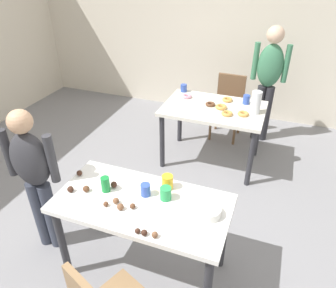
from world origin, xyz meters
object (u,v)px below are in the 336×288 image
object	(u,v)px
chair_far_table	(228,103)
mixing_bowl	(209,212)
dining_table_far	(213,115)
pitcher_far	(256,103)
soda_can	(105,184)
person_adult_far	(269,76)
dining_table_near	(142,212)
person_girl_near	(34,173)

from	to	relation	value
chair_far_table	mixing_bowl	bearing A→B (deg)	-82.47
chair_far_table	dining_table_far	bearing A→B (deg)	-93.65
chair_far_table	pitcher_far	distance (m)	0.94
soda_can	person_adult_far	bearing A→B (deg)	69.89
dining_table_far	chair_far_table	size ratio (longest dim) A/B	1.34
mixing_bowl	dining_table_near	bearing A→B (deg)	-175.61
dining_table_far	person_adult_far	world-z (taller)	person_adult_far
chair_far_table	soda_can	world-z (taller)	soda_can
dining_table_near	pitcher_far	size ratio (longest dim) A/B	4.99
pitcher_far	chair_far_table	bearing A→B (deg)	119.05
soda_can	pitcher_far	size ratio (longest dim) A/B	0.47
mixing_bowl	pitcher_far	size ratio (longest dim) A/B	0.67
mixing_bowl	soda_can	world-z (taller)	soda_can
person_adult_far	soda_can	size ratio (longest dim) A/B	12.73
person_girl_near	soda_can	distance (m)	0.62
chair_far_table	person_girl_near	bearing A→B (deg)	-112.85
dining_table_far	person_girl_near	bearing A→B (deg)	-119.62
dining_table_far	chair_far_table	bearing A→B (deg)	86.35
mixing_bowl	person_girl_near	bearing A→B (deg)	-176.77
person_adult_far	person_girl_near	bearing A→B (deg)	-120.72
dining_table_near	dining_table_far	world-z (taller)	same
chair_far_table	soda_can	bearing A→B (deg)	-100.50
dining_table_near	dining_table_far	bearing A→B (deg)	86.40
person_girl_near	pitcher_far	distance (m)	2.36
person_adult_far	pitcher_far	size ratio (longest dim) A/B	6.03
dining_table_near	chair_far_table	xyz separation A→B (m)	(0.16, 2.53, -0.15)
dining_table_far	person_adult_far	bearing A→B (deg)	56.86
dining_table_near	pitcher_far	bearing A→B (deg)	72.11
dining_table_near	dining_table_far	xyz separation A→B (m)	(0.11, 1.78, 0.01)
mixing_bowl	pitcher_far	distance (m)	1.75
dining_table_far	person_girl_near	world-z (taller)	person_girl_near
person_girl_near	pitcher_far	world-z (taller)	person_girl_near
chair_far_table	person_girl_near	xyz separation A→B (m)	(-1.08, -2.57, 0.30)
dining_table_near	mixing_bowl	bearing A→B (deg)	4.39
dining_table_near	chair_far_table	distance (m)	2.54
chair_far_table	person_girl_near	size ratio (longest dim) A/B	0.64
person_girl_near	pitcher_far	bearing A→B (deg)	50.57
person_adult_far	chair_far_table	bearing A→B (deg)	-174.87
person_girl_near	person_adult_far	xyz separation A→B (m)	(1.55, 2.61, 0.14)
dining_table_near	chair_far_table	bearing A→B (deg)	86.39
person_adult_far	mixing_bowl	distance (m)	2.54
person_girl_near	dining_table_near	bearing A→B (deg)	2.61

